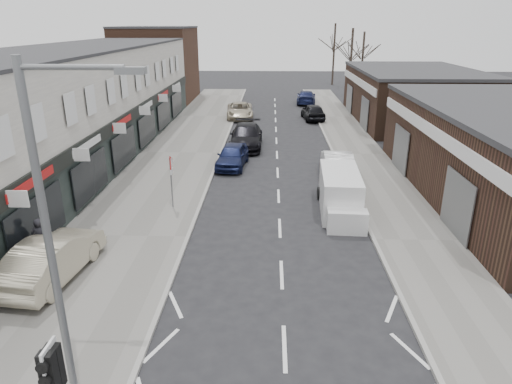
# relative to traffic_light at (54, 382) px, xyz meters

# --- Properties ---
(pavement_left) EXTENTS (5.50, 64.00, 0.12)m
(pavement_left) POSITION_rel_traffic_light_xyz_m (-2.35, 24.02, -2.35)
(pavement_left) COLOR slate
(pavement_left) RESTS_ON ground
(pavement_right) EXTENTS (3.50, 64.00, 0.12)m
(pavement_right) POSITION_rel_traffic_light_xyz_m (10.15, 24.02, -2.35)
(pavement_right) COLOR slate
(pavement_right) RESTS_ON ground
(shop_terrace_left) EXTENTS (8.00, 41.00, 7.10)m
(shop_terrace_left) POSITION_rel_traffic_light_xyz_m (-9.10, 21.52, 1.14)
(shop_terrace_left) COLOR silver
(shop_terrace_left) RESTS_ON ground
(brick_block_far) EXTENTS (8.00, 10.00, 8.00)m
(brick_block_far) POSITION_rel_traffic_light_xyz_m (-9.10, 47.02, 1.59)
(brick_block_far) COLOR #4A2D20
(brick_block_far) RESTS_ON ground
(right_unit_far) EXTENTS (10.00, 16.00, 4.50)m
(right_unit_far) POSITION_rel_traffic_light_xyz_m (16.90, 36.02, -0.16)
(right_unit_far) COLOR #382419
(right_unit_far) RESTS_ON ground
(tree_far_a) EXTENTS (3.60, 3.60, 8.00)m
(tree_far_a) POSITION_rel_traffic_light_xyz_m (13.40, 50.02, -2.41)
(tree_far_a) COLOR #382D26
(tree_far_a) RESTS_ON ground
(tree_far_b) EXTENTS (3.60, 3.60, 7.50)m
(tree_far_b) POSITION_rel_traffic_light_xyz_m (15.90, 56.02, -2.41)
(tree_far_b) COLOR #382D26
(tree_far_b) RESTS_ON ground
(tree_far_c) EXTENTS (3.60, 3.60, 8.50)m
(tree_far_c) POSITION_rel_traffic_light_xyz_m (12.90, 62.02, -2.41)
(tree_far_c) COLOR #382D26
(tree_far_c) RESTS_ON ground
(traffic_light) EXTENTS (0.28, 0.60, 3.10)m
(traffic_light) POSITION_rel_traffic_light_xyz_m (0.00, 0.00, 0.00)
(traffic_light) COLOR slate
(traffic_light) RESTS_ON pavement_left
(street_lamp) EXTENTS (2.23, 0.22, 8.00)m
(street_lamp) POSITION_rel_traffic_light_xyz_m (-0.13, 1.22, 2.20)
(street_lamp) COLOR slate
(street_lamp) RESTS_ON pavement_left
(warning_sign) EXTENTS (0.12, 0.80, 2.70)m
(warning_sign) POSITION_rel_traffic_light_xyz_m (-0.76, 14.02, -0.21)
(warning_sign) COLOR slate
(warning_sign) RESTS_ON pavement_left
(white_van) EXTENTS (2.00, 5.11, 1.96)m
(white_van) POSITION_rel_traffic_light_xyz_m (7.30, 13.98, -1.49)
(white_van) COLOR silver
(white_van) RESTS_ON ground
(sedan_on_pavement) EXTENTS (2.18, 4.90, 1.56)m
(sedan_on_pavement) POSITION_rel_traffic_light_xyz_m (-3.63, 7.37, -1.51)
(sedan_on_pavement) COLOR #B1A88E
(sedan_on_pavement) RESTS_ON pavement_left
(pedestrian) EXTENTS (0.65, 0.44, 1.74)m
(pedestrian) POSITION_rel_traffic_light_xyz_m (-4.62, 8.56, -1.43)
(pedestrian) COLOR black
(pedestrian) RESTS_ON pavement_left
(parked_car_left_a) EXTENTS (2.08, 4.37, 1.44)m
(parked_car_left_a) POSITION_rel_traffic_light_xyz_m (1.54, 21.18, -1.69)
(parked_car_left_a) COLOR #151C42
(parked_car_left_a) RESTS_ON ground
(parked_car_left_b) EXTENTS (2.30, 5.61, 1.63)m
(parked_car_left_b) POSITION_rel_traffic_light_xyz_m (2.16, 26.03, -1.60)
(parked_car_left_b) COLOR black
(parked_car_left_b) RESTS_ON ground
(parked_car_left_c) EXTENTS (2.79, 5.41, 1.46)m
(parked_car_left_c) POSITION_rel_traffic_light_xyz_m (1.00, 36.76, -1.68)
(parked_car_left_c) COLOR tan
(parked_car_left_c) RESTS_ON ground
(parked_car_right_a) EXTENTS (1.90, 4.85, 1.57)m
(parked_car_right_a) POSITION_rel_traffic_light_xyz_m (7.89, 19.46, -1.63)
(parked_car_right_a) COLOR silver
(parked_car_right_a) RESTS_ON ground
(parked_car_right_b) EXTENTS (2.21, 4.57, 1.50)m
(parked_car_right_b) POSITION_rel_traffic_light_xyz_m (7.90, 36.24, -1.66)
(parked_car_right_b) COLOR black
(parked_car_right_b) RESTS_ON ground
(parked_car_right_c) EXTENTS (2.44, 5.14, 1.45)m
(parked_car_right_c) POSITION_rel_traffic_light_xyz_m (7.90, 45.35, -1.69)
(parked_car_right_c) COLOR #141A40
(parked_car_right_c) RESTS_ON ground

